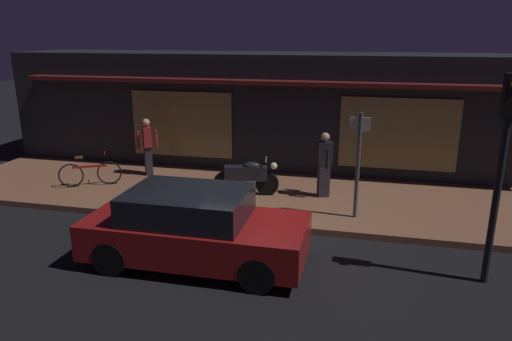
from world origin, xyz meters
TOP-DOWN VIEW (x-y plane):
  - ground_plane at (0.00, 0.00)m, footprint 60.00×60.00m
  - sidewalk_slab at (0.00, 3.00)m, footprint 18.00×4.00m
  - storefront_building at (0.00, 6.39)m, footprint 18.00×3.30m
  - motorcycle at (-0.59, 2.85)m, footprint 1.69×0.61m
  - bicycle_parked at (-4.96, 2.58)m, footprint 1.49×0.81m
  - person_photographer at (-3.88, 3.95)m, footprint 0.56×0.44m
  - person_bystander at (1.34, 3.16)m, footprint 0.44×0.60m
  - sign_post at (2.19, 1.90)m, footprint 0.44×0.09m
  - traffic_light_pole at (4.49, -0.30)m, footprint 0.24×0.33m
  - parked_car_near at (-0.70, -0.75)m, footprint 4.10×1.78m

SIDE VIEW (x-z plane):
  - ground_plane at x=0.00m, z-range 0.00..0.00m
  - sidewalk_slab at x=0.00m, z-range 0.00..0.15m
  - bicycle_parked at x=-4.96m, z-range 0.05..0.96m
  - motorcycle at x=-0.59m, z-range 0.16..1.13m
  - parked_car_near at x=-0.70m, z-range -0.01..1.41m
  - person_photographer at x=-3.88m, z-range 0.19..1.86m
  - person_bystander at x=1.34m, z-range 0.19..1.86m
  - sign_post at x=2.19m, z-range 0.31..2.71m
  - storefront_building at x=0.00m, z-range 0.00..3.60m
  - traffic_light_pole at x=4.49m, z-range 0.68..4.28m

